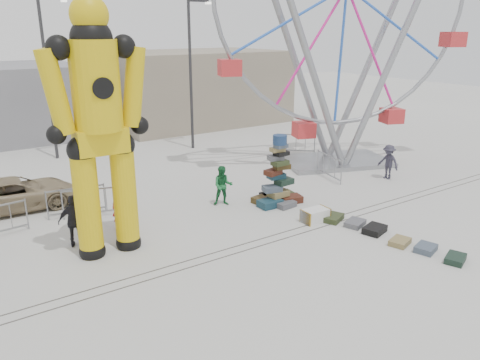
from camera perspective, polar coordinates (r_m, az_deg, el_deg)
ground at (r=15.16m, az=7.80°, el=-7.62°), size 90.00×90.00×0.00m
track_line_near at (r=15.57m, az=6.34°, el=-6.83°), size 40.00×0.04×0.01m
track_line_far at (r=15.85m, az=5.41°, el=-6.34°), size 40.00×0.04×0.01m
building_right at (r=34.45m, az=-5.55°, el=11.24°), size 12.00×8.00×5.00m
lamp_post_right at (r=26.27m, az=-5.89°, el=13.48°), size 1.41×0.25×8.00m
lamp_post_left at (r=25.75m, az=-22.29°, el=12.18°), size 1.41×0.25×8.00m
suitcase_tower at (r=18.15m, az=4.61°, el=-0.53°), size 1.90×1.70×2.72m
crash_test_dummy at (r=13.80m, az=-16.79°, el=6.78°), size 3.00×1.33×7.60m
ferris_wheel at (r=23.34m, az=12.72°, el=19.37°), size 12.02×4.66×14.69m
steamer_trunk at (r=16.76m, az=9.17°, el=-4.27°), size 0.98×0.59×0.45m
row_case_0 at (r=16.99m, az=11.30°, el=-4.55°), size 0.97×0.82×0.20m
row_case_1 at (r=16.73m, az=13.85°, el=-5.13°), size 0.90×0.77×0.18m
row_case_2 at (r=16.33m, az=16.09°, el=-5.82°), size 0.94×0.79×0.23m
row_case_3 at (r=15.74m, az=18.91°, el=-7.14°), size 0.84×0.70×0.18m
row_case_4 at (r=15.54m, az=21.70°, el=-7.74°), size 0.82×0.71×0.20m
row_case_5 at (r=15.24m, az=24.78°, el=-8.70°), size 0.86×0.72×0.19m
barricade_dummy_b at (r=17.92m, az=-19.30°, el=-2.49°), size 1.99×0.38×1.10m
barricade_dummy_c at (r=17.65m, az=-17.60°, el=-2.62°), size 1.94×0.70×1.10m
barricade_wheel_front at (r=21.54m, az=10.80°, el=1.61°), size 0.52×1.98×1.10m
barricade_wheel_back at (r=25.61m, az=6.84°, el=4.42°), size 1.55×1.41×1.10m
pedestrian_red at (r=16.24m, az=-14.37°, el=-3.11°), size 0.61×0.40×1.64m
pedestrian_green at (r=17.90m, az=-2.09°, el=-0.70°), size 0.95×0.88×1.55m
pedestrian_black at (r=15.38m, az=-19.49°, el=-4.74°), size 1.06×0.69×1.68m
pedestrian_grey at (r=22.09m, az=17.62°, el=2.11°), size 0.67×1.06×1.57m
parked_suv at (r=19.42m, az=-25.62°, el=-1.53°), size 4.45×2.17×1.22m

